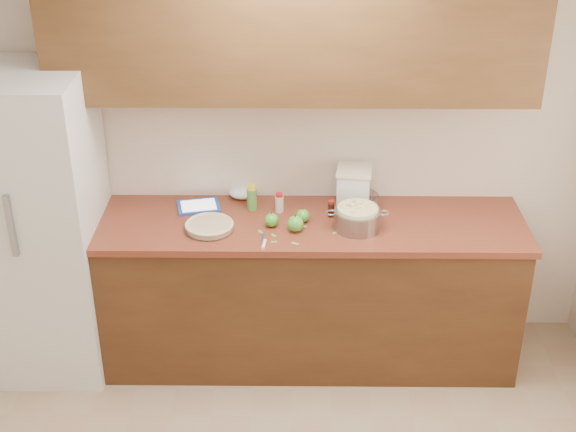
{
  "coord_description": "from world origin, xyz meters",
  "views": [
    {
      "loc": [
        0.01,
        -2.51,
        3.07
      ],
      "look_at": [
        -0.02,
        1.43,
        0.98
      ],
      "focal_mm": 50.0,
      "sensor_mm": 36.0,
      "label": 1
    }
  ],
  "objects_px": {
    "colander": "(357,218)",
    "flour_canister": "(354,188)",
    "pie": "(209,226)",
    "tablet": "(199,206)"
  },
  "relations": [
    {
      "from": "pie",
      "to": "colander",
      "type": "relative_size",
      "value": 0.8
    },
    {
      "from": "pie",
      "to": "flour_canister",
      "type": "relative_size",
      "value": 1.14
    },
    {
      "from": "colander",
      "to": "flour_canister",
      "type": "relative_size",
      "value": 1.43
    },
    {
      "from": "colander",
      "to": "flour_canister",
      "type": "xyz_separation_m",
      "value": [
        -0.01,
        0.26,
        0.06
      ]
    },
    {
      "from": "pie",
      "to": "flour_canister",
      "type": "height_order",
      "value": "flour_canister"
    },
    {
      "from": "pie",
      "to": "colander",
      "type": "xyz_separation_m",
      "value": [
        0.82,
        0.03,
        0.04
      ]
    },
    {
      "from": "pie",
      "to": "flour_canister",
      "type": "distance_m",
      "value": 0.87
    },
    {
      "from": "colander",
      "to": "tablet",
      "type": "height_order",
      "value": "colander"
    },
    {
      "from": "pie",
      "to": "tablet",
      "type": "bearing_deg",
      "value": 108.51
    },
    {
      "from": "pie",
      "to": "flour_canister",
      "type": "bearing_deg",
      "value": 19.66
    }
  ]
}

